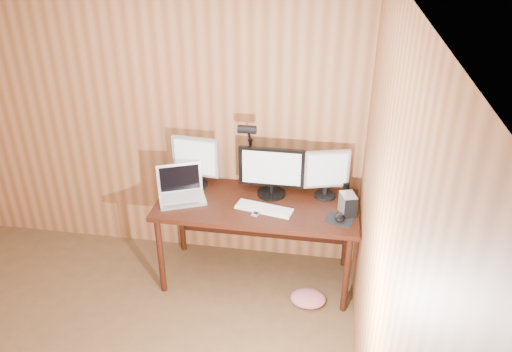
% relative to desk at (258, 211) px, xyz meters
% --- Properties ---
extents(room_shell, '(4.00, 4.00, 4.00)m').
position_rel_desk_xyz_m(room_shell, '(-0.93, -1.70, 0.62)').
color(room_shell, brown).
rests_on(room_shell, ground).
extents(desk, '(1.60, 0.70, 0.75)m').
position_rel_desk_xyz_m(desk, '(0.00, 0.00, 0.00)').
color(desk, black).
rests_on(desk, floor).
extents(monitor_center, '(0.53, 0.23, 0.42)m').
position_rel_desk_xyz_m(monitor_center, '(0.10, 0.08, 0.34)').
color(monitor_center, black).
rests_on(monitor_center, desk).
extents(monitor_left, '(0.39, 0.19, 0.44)m').
position_rel_desk_xyz_m(monitor_left, '(-0.54, 0.13, 0.36)').
color(monitor_left, black).
rests_on(monitor_left, desk).
extents(monitor_right, '(0.36, 0.17, 0.41)m').
position_rel_desk_xyz_m(monitor_right, '(0.53, 0.11, 0.34)').
color(monitor_right, black).
rests_on(monitor_right, desk).
extents(laptop, '(0.44, 0.40, 0.26)m').
position_rel_desk_xyz_m(laptop, '(-0.62, -0.08, 0.19)').
color(laptop, silver).
rests_on(laptop, desk).
extents(keyboard, '(0.47, 0.22, 0.02)m').
position_rel_desk_xyz_m(keyboard, '(0.07, -0.16, 0.13)').
color(keyboard, white).
rests_on(keyboard, desk).
extents(mousepad, '(0.24, 0.22, 0.00)m').
position_rel_desk_xyz_m(mousepad, '(0.65, -0.22, 0.12)').
color(mousepad, black).
rests_on(mousepad, desk).
extents(mouse, '(0.12, 0.14, 0.04)m').
position_rel_desk_xyz_m(mouse, '(0.65, -0.22, 0.15)').
color(mouse, black).
rests_on(mouse, mousepad).
extents(hard_drive, '(0.14, 0.17, 0.17)m').
position_rel_desk_xyz_m(hard_drive, '(0.71, -0.12, 0.20)').
color(hard_drive, silver).
rests_on(hard_drive, desk).
extents(phone, '(0.08, 0.11, 0.01)m').
position_rel_desk_xyz_m(phone, '(0.02, -0.23, 0.13)').
color(phone, silver).
rests_on(phone, desk).
extents(speaker, '(0.05, 0.05, 0.13)m').
position_rel_desk_xyz_m(speaker, '(0.69, 0.14, 0.19)').
color(speaker, black).
rests_on(speaker, desk).
extents(desk_lamp, '(0.14, 0.21, 0.63)m').
position_rel_desk_xyz_m(desk_lamp, '(-0.10, 0.16, 0.51)').
color(desk_lamp, black).
rests_on(desk_lamp, desk).
extents(fabric_pile, '(0.32, 0.28, 0.09)m').
position_rel_desk_xyz_m(fabric_pile, '(0.46, -0.33, -0.58)').
color(fabric_pile, '#CB626D').
rests_on(fabric_pile, floor).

